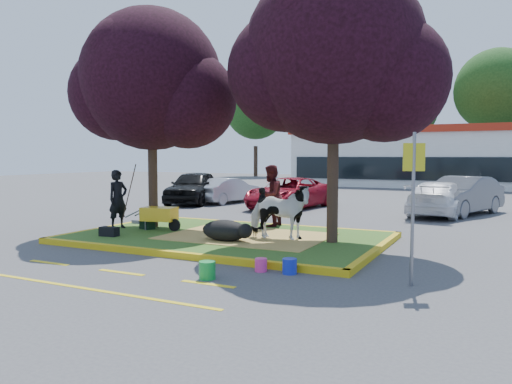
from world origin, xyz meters
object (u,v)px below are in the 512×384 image
at_px(calf, 225,230).
at_px(bucket_pink, 261,265).
at_px(wheelbarrow, 160,214).
at_px(sign_post, 413,191).
at_px(car_black, 194,187).
at_px(bucket_green, 207,270).
at_px(bucket_blue, 290,266).
at_px(cow, 279,213).
at_px(handler, 118,199).
at_px(car_silver, 229,190).

distance_m(calf, bucket_pink, 2.83).
height_order(wheelbarrow, sign_post, sign_post).
distance_m(bucket_pink, car_black, 14.48).
relative_size(wheelbarrow, sign_post, 0.65).
xyz_separation_m(wheelbarrow, bucket_green, (3.99, -3.80, -0.44)).
height_order(bucket_pink, bucket_blue, bucket_blue).
distance_m(calf, wheelbarrow, 2.76).
distance_m(bucket_blue, car_black, 14.81).
height_order(cow, calf, cow).
distance_m(handler, bucket_pink, 6.50).
xyz_separation_m(calf, car_black, (-7.07, 9.29, 0.37)).
xyz_separation_m(cow, bucket_pink, (0.81, -2.76, -0.72)).
height_order(cow, wheelbarrow, cow).
bearing_deg(calf, wheelbarrow, 157.00).
bearing_deg(cow, bucket_green, 176.06).
relative_size(sign_post, car_silver, 0.74).
relative_size(wheelbarrow, bucket_pink, 6.67).
distance_m(handler, bucket_blue, 7.02).
relative_size(handler, wheelbarrow, 0.99).
height_order(handler, sign_post, sign_post).
xyz_separation_m(bucket_green, car_silver, (-7.07, 13.34, 0.44)).
bearing_deg(calf, handler, 166.12).
bearing_deg(sign_post, bucket_blue, 158.72).
relative_size(bucket_blue, car_black, 0.07).
xyz_separation_m(calf, car_silver, (-5.72, 10.34, 0.19)).
xyz_separation_m(handler, car_black, (-3.13, 8.75, -0.23)).
relative_size(bucket_blue, car_silver, 0.08).
relative_size(bucket_green, bucket_pink, 1.28).
height_order(wheelbarrow, car_black, car_black).
bearing_deg(handler, calf, -84.80).
distance_m(wheelbarrow, car_silver, 10.02).
distance_m(calf, sign_post, 5.32).
bearing_deg(car_black, sign_post, -58.86).
relative_size(cow, calf, 1.34).
relative_size(handler, car_silver, 0.47).
bearing_deg(bucket_blue, sign_post, 3.13).
bearing_deg(car_black, bucket_blue, -65.22).
bearing_deg(bucket_green, bucket_pink, 58.02).
bearing_deg(bucket_blue, car_black, 130.66).
xyz_separation_m(car_black, car_silver, (1.35, 1.05, -0.18)).
distance_m(handler, car_black, 9.30).
distance_m(bucket_green, car_black, 14.92).
relative_size(calf, bucket_green, 3.70).
relative_size(calf, car_silver, 0.34).
bearing_deg(cow, bucket_pink, -170.33).
xyz_separation_m(bucket_pink, car_black, (-9.05, 11.29, 0.66)).
bearing_deg(car_black, bucket_pink, -67.16).
bearing_deg(sign_post, cow, 120.66).
bearing_deg(calf, bucket_blue, -43.13).
relative_size(calf, wheelbarrow, 0.71).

